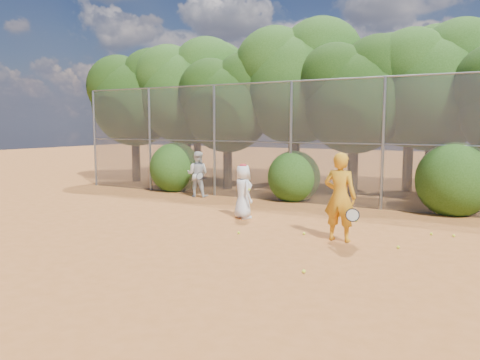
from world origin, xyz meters
The scene contains 24 objects.
ground centered at (0.00, 0.00, 0.00)m, with size 80.00×80.00×0.00m, color #AB5D26.
fence_back centered at (-0.12, 6.00, 2.05)m, with size 20.05×0.09×4.03m.
tree_0 centered at (-9.44, 8.04, 3.93)m, with size 4.38×3.81×6.00m.
tree_1 centered at (-6.94, 8.54, 4.16)m, with size 4.64×4.03×6.35m.
tree_2 centered at (-4.45, 7.83, 3.58)m, with size 3.99×3.47×5.47m.
tree_3 centered at (-1.94, 8.84, 4.40)m, with size 4.89×4.26×6.70m.
tree_4 centered at (0.55, 8.24, 3.76)m, with size 4.19×3.64×5.73m.
tree_5 centered at (3.06, 9.04, 4.05)m, with size 4.51×3.92×6.17m.
tree_9 centered at (-7.94, 10.84, 4.34)m, with size 4.83×4.20×6.62m.
tree_10 centered at (-2.93, 11.05, 4.63)m, with size 5.15×4.48×7.06m.
tree_11 centered at (2.06, 10.64, 4.16)m, with size 4.64×4.03×6.35m.
bush_0 centered at (-6.00, 6.30, 1.00)m, with size 2.00×2.00×2.00m, color #1F4411.
bush_1 centered at (-1.00, 6.30, 0.90)m, with size 1.80×1.80×1.80m, color #1F4411.
bush_2 centered at (4.00, 6.30, 1.10)m, with size 2.20×2.20×2.20m, color #1F4411.
player_yellow centered at (2.04, 1.57, 0.99)m, with size 0.88×0.56×1.98m.
player_teen centered at (-1.06, 2.78, 0.76)m, with size 0.87×0.82×1.52m.
player_white centered at (-4.34, 5.40, 0.82)m, with size 0.92×0.79×1.64m.
ball_0 centered at (1.16, 1.72, 0.03)m, with size 0.07×0.07×0.07m, color #CFEA2A.
ball_1 centered at (1.83, 3.80, 0.03)m, with size 0.07×0.07×0.07m, color #CFEA2A.
ball_2 centered at (2.20, -0.98, 0.03)m, with size 0.07×0.07×0.07m, color #CFEA2A.
ball_3 centered at (3.34, 1.50, 0.03)m, with size 0.07×0.07×0.07m, color #CFEA2A.
ball_4 centered at (-0.23, 1.04, 0.03)m, with size 0.07×0.07×0.07m, color #CFEA2A.
ball_5 centered at (4.27, 3.19, 0.03)m, with size 0.07×0.07×0.07m, color #CFEA2A.
ball_6 centered at (3.79, 3.13, 0.03)m, with size 0.07×0.07×0.07m, color #CFEA2A.
Camera 1 is at (5.05, -8.46, 2.58)m, focal length 35.00 mm.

